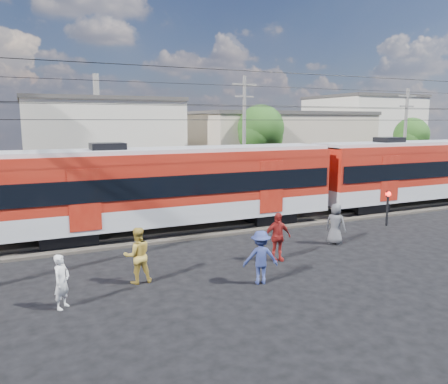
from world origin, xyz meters
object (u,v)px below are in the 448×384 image
at_px(pedestrian_c, 261,257).
at_px(car_silver, 443,177).
at_px(crossing_signal, 388,202).
at_px(pedestrian_a, 62,281).
at_px(commuter_train, 180,184).

relative_size(pedestrian_c, car_silver, 0.43).
bearing_deg(crossing_signal, pedestrian_a, -167.01).
height_order(pedestrian_a, car_silver, pedestrian_a).
bearing_deg(pedestrian_c, pedestrian_a, 11.96).
bearing_deg(pedestrian_c, car_silver, -133.80).
bearing_deg(commuter_train, crossing_signal, -17.69).
distance_m(commuter_train, pedestrian_a, 9.44).
xyz_separation_m(car_silver, crossing_signal, (-15.23, -9.01, 0.56)).
height_order(commuter_train, pedestrian_a, commuter_train).
height_order(commuter_train, crossing_signal, commuter_train).
bearing_deg(crossing_signal, pedestrian_c, -156.16).
bearing_deg(pedestrian_a, crossing_signal, -37.22).
bearing_deg(commuter_train, car_silver, 12.70).
relative_size(pedestrian_a, car_silver, 0.38).
relative_size(commuter_train, pedestrian_c, 27.49).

